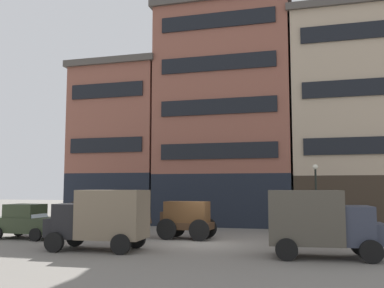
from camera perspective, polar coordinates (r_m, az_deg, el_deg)
ground_plane at (r=21.55m, az=1.29°, el=-13.09°), size 120.00×120.00×0.00m
building_far_left at (r=34.99m, az=-9.27°, el=0.16°), size 7.38×6.35×12.54m
building_center_left at (r=32.71m, az=4.47°, el=4.10°), size 10.27×6.35×16.60m
building_center_right at (r=32.23m, az=20.97°, el=3.36°), size 9.01×6.35×15.21m
cargo_wagon at (r=23.11m, az=-0.80°, el=-9.74°), size 2.98×1.66×1.98m
draft_horse at (r=24.08m, az=-7.65°, el=-9.23°), size 2.35×0.69×2.30m
delivery_truck_near at (r=17.75m, az=16.73°, el=-9.81°), size 4.46×2.40×2.62m
delivery_truck_far at (r=19.45m, az=-12.11°, el=-9.55°), size 4.43×2.32×2.62m
sedan_dark at (r=24.98m, az=-21.22°, el=-9.59°), size 3.76×1.98×1.83m
pedestrian_officer at (r=29.18m, az=-15.63°, el=-9.02°), size 0.51×0.51×1.79m
streetlamp_curbside at (r=26.81m, az=16.21°, el=-5.70°), size 0.32×0.32×4.12m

